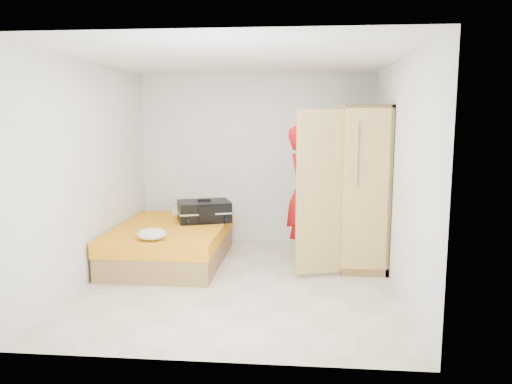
# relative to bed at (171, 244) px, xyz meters

# --- Properties ---
(room) EXTENTS (4.00, 4.02, 2.60)m
(room) POSITION_rel_bed_xyz_m (1.05, -0.73, 1.05)
(room) COLOR beige
(room) RESTS_ON ground
(bed) EXTENTS (1.42, 2.02, 0.50)m
(bed) POSITION_rel_bed_xyz_m (0.00, 0.00, 0.00)
(bed) COLOR #987045
(bed) RESTS_ON ground
(wardrobe) EXTENTS (1.15, 1.36, 2.10)m
(wardrobe) POSITION_rel_bed_xyz_m (2.50, 0.12, 0.75)
(wardrobe) COLOR tan
(wardrobe) RESTS_ON ground
(person) EXTENTS (0.44, 0.67, 1.84)m
(person) POSITION_rel_bed_xyz_m (1.78, 0.29, 0.67)
(person) COLOR red
(person) RESTS_ON ground
(suitcase) EXTENTS (0.86, 0.74, 0.31)m
(suitcase) POSITION_rel_bed_xyz_m (0.40, 0.34, 0.39)
(suitcase) COLOR black
(suitcase) RESTS_ON bed
(round_cushion) EXTENTS (0.36, 0.36, 0.14)m
(round_cushion) POSITION_rel_bed_xyz_m (-0.02, -0.77, 0.32)
(round_cushion) COLOR silver
(round_cushion) RESTS_ON bed
(pillow) EXTENTS (0.53, 0.28, 0.10)m
(pillow) POSITION_rel_bed_xyz_m (0.10, 0.85, 0.30)
(pillow) COLOR silver
(pillow) RESTS_ON bed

